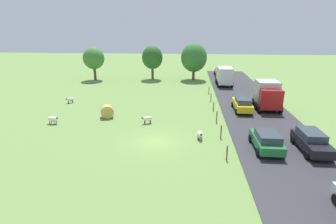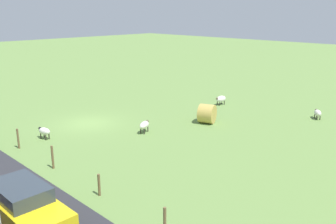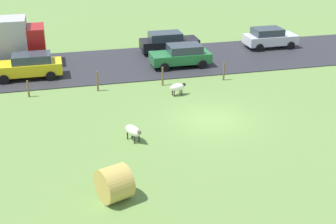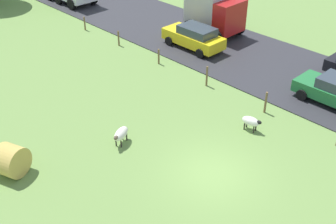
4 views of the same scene
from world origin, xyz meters
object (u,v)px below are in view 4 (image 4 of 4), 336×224
Objects in this scene: hay_bale_0 at (11,160)px; sheep_1 at (251,121)px; car_4 at (194,37)px; truck_1 at (214,10)px; car_1 at (336,91)px; sheep_0 at (121,134)px.

sheep_1 is at bearing -27.41° from hay_bale_0.
truck_1 is at bearing 16.13° from car_4.
car_4 is at bearing 90.12° from car_1.
sheep_0 is at bearing 153.29° from car_1.
truck_1 is (18.64, 4.47, 1.15)m from hay_bale_0.
truck_1 is (13.84, 6.07, 1.31)m from sheep_0.
truck_1 is at bearing 23.68° from sheep_0.
sheep_0 reaches higher than sheep_1.
truck_1 is 0.88× the size of car_4.
car_4 is (15.57, 3.58, 0.21)m from hay_bale_0.
sheep_0 is 6.55m from sheep_1.
car_4 reaches higher than sheep_0.
sheep_0 is 5.07m from hay_bale_0.
truck_1 is 11.93m from car_1.
sheep_1 is 0.77× the size of hay_bale_0.
truck_1 is 0.94× the size of car_1.
sheep_0 is at bearing -18.36° from hay_bale_0.
sheep_0 is at bearing -156.32° from truck_1.
hay_bale_0 is at bearing -167.04° from car_4.
car_1 reaches higher than hay_bale_0.
sheep_1 is at bearing -34.40° from sheep_0.
truck_1 reaches higher than car_1.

